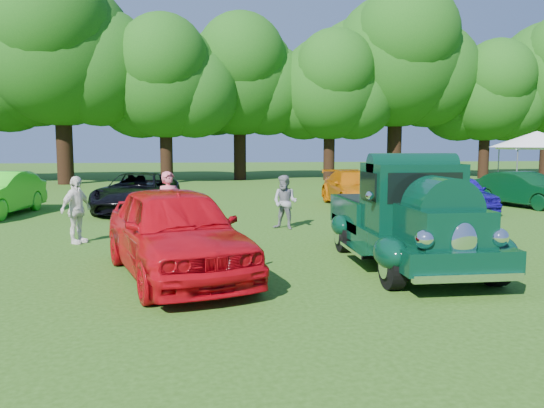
{
  "coord_description": "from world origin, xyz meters",
  "views": [
    {
      "loc": [
        -2.52,
        -10.0,
        2.36
      ],
      "look_at": [
        -1.12,
        1.07,
        1.1
      ],
      "focal_mm": 35.0,
      "sensor_mm": 36.0,
      "label": 1
    }
  ],
  "objects": [
    {
      "name": "hero_pickup",
      "position": [
        1.38,
        -0.14,
        0.87
      ],
      "size": [
        2.38,
        5.12,
        2.0
      ],
      "color": "black",
      "rests_on": "ground"
    },
    {
      "name": "back_car_green",
      "position": [
        9.46,
        8.62,
        0.66
      ],
      "size": [
        2.61,
        4.24,
        1.32
      ],
      "primitive_type": "imported",
      "rotation": [
        0.0,
        0.0,
        0.33
      ],
      "color": "black",
      "rests_on": "ground"
    },
    {
      "name": "tree_line",
      "position": [
        -1.57,
        23.95,
        7.07
      ],
      "size": [
        63.88,
        11.21,
        12.37
      ],
      "color": "black",
      "rests_on": "ground"
    },
    {
      "name": "back_car_orange",
      "position": [
        3.17,
        9.65,
        0.68
      ],
      "size": [
        1.9,
        4.67,
        1.35
      ],
      "primitive_type": "imported",
      "rotation": [
        0.0,
        0.0,
        0.0
      ],
      "color": "#C76507",
      "rests_on": "ground"
    },
    {
      "name": "spectator_grey",
      "position": [
        -0.32,
        4.5,
        0.75
      ],
      "size": [
        0.93,
        0.88,
        1.51
      ],
      "primitive_type": "imported",
      "rotation": [
        0.0,
        0.0,
        -0.57
      ],
      "color": "gray",
      "rests_on": "ground"
    },
    {
      "name": "spectator_white",
      "position": [
        -5.58,
        2.99,
        0.81
      ],
      "size": [
        0.8,
        1.02,
        1.62
      ],
      "primitive_type": "imported",
      "rotation": [
        0.0,
        0.0,
        1.07
      ],
      "color": "white",
      "rests_on": "ground"
    },
    {
      "name": "back_car_black",
      "position": [
        -4.89,
        9.05,
        0.68
      ],
      "size": [
        2.88,
        5.15,
        1.36
      ],
      "primitive_type": "imported",
      "rotation": [
        0.0,
        0.0,
        -0.13
      ],
      "color": "black",
      "rests_on": "ground"
    },
    {
      "name": "back_car_blue",
      "position": [
        6.45,
        7.78,
        0.64
      ],
      "size": [
        1.62,
        3.82,
        1.29
      ],
      "primitive_type": "imported",
      "rotation": [
        0.0,
        0.0,
        -0.03
      ],
      "color": "#1A0D98",
      "rests_on": "ground"
    },
    {
      "name": "canopy_tent",
      "position": [
        12.1,
        11.97,
        2.56
      ],
      "size": [
        4.7,
        4.7,
        2.95
      ],
      "rotation": [
        0.0,
        0.0,
        -0.22
      ],
      "color": "white",
      "rests_on": "ground"
    },
    {
      "name": "red_convertible",
      "position": [
        -3.06,
        -0.5,
        0.81
      ],
      "size": [
        3.27,
        5.14,
        1.63
      ],
      "primitive_type": "imported",
      "rotation": [
        0.0,
        0.0,
        0.3
      ],
      "color": "#BD0811",
      "rests_on": "ground"
    },
    {
      "name": "ground",
      "position": [
        0.0,
        0.0,
        0.0
      ],
      "size": [
        120.0,
        120.0,
        0.0
      ],
      "primitive_type": "plane",
      "color": "#274C11",
      "rests_on": "ground"
    },
    {
      "name": "spectator_pink",
      "position": [
        -3.39,
        3.02,
        0.85
      ],
      "size": [
        0.74,
        0.65,
        1.71
      ],
      "primitive_type": "imported",
      "rotation": [
        0.0,
        0.0,
        0.47
      ],
      "color": "#E05C6F",
      "rests_on": "ground"
    }
  ]
}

